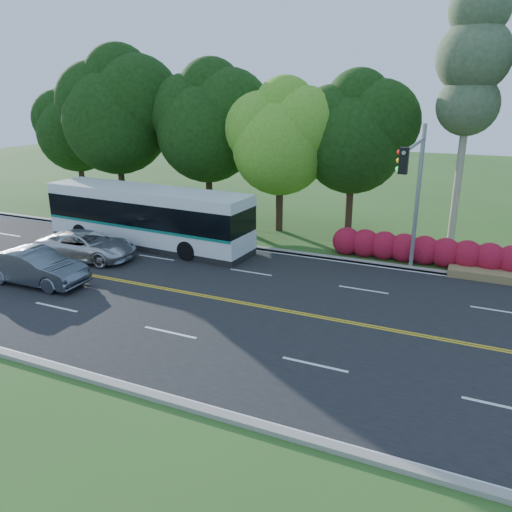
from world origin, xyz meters
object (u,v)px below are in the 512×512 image
at_px(transit_bus, 147,217).
at_px(suv, 86,245).
at_px(sedan, 36,267).
at_px(traffic_signal, 414,181).

xyz_separation_m(transit_bus, suv, (-1.46, -3.37, -0.89)).
bearing_deg(sedan, traffic_signal, -67.00).
distance_m(transit_bus, sedan, 7.23).
distance_m(traffic_signal, transit_bus, 14.54).
bearing_deg(transit_bus, suv, -109.93).
xyz_separation_m(transit_bus, sedan, (-1.02, -7.11, -0.81)).
xyz_separation_m(traffic_signal, transit_bus, (-14.22, -0.15, -3.03)).
height_order(transit_bus, suv, transit_bus).
relative_size(traffic_signal, sedan, 1.43).
distance_m(traffic_signal, sedan, 17.32).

